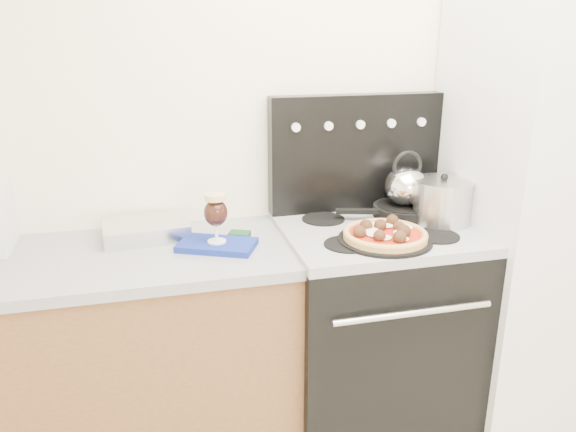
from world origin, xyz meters
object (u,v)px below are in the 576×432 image
object	(u,v)px
pizza_pan	(385,240)
tea_kettle	(406,183)
stove_body	(372,333)
beer_glass	(216,218)
fridge	(533,209)
stock_pot	(442,202)
pizza	(385,233)
oven_mitt	(217,245)
skillet	(404,211)
base_cabinet	(104,368)

from	to	relation	value
pizza_pan	tea_kettle	size ratio (longest dim) A/B	1.79
pizza_pan	tea_kettle	xyz separation A→B (m)	(0.20, 0.26, 0.14)
stove_body	beer_glass	bearing A→B (deg)	-179.13
fridge	stock_pot	xyz separation A→B (m)	(-0.42, 0.03, 0.06)
fridge	pizza	xyz separation A→B (m)	(-0.73, -0.12, 0.00)
pizza_pan	stock_pot	xyz separation A→B (m)	(0.31, 0.15, 0.08)
fridge	stock_pot	bearing A→B (deg)	176.51
oven_mitt	pizza	xyz separation A→B (m)	(0.62, -0.14, 0.04)
stove_body	tea_kettle	xyz separation A→B (m)	(0.17, 0.11, 0.63)
oven_mitt	tea_kettle	xyz separation A→B (m)	(0.82, 0.12, 0.15)
beer_glass	pizza	size ratio (longest dim) A/B	0.61
beer_glass	stock_pot	distance (m)	0.93
oven_mitt	fridge	bearing A→B (deg)	-0.64
stove_body	beer_glass	size ratio (longest dim) A/B	4.61
stove_body	skillet	distance (m)	0.54
pizza	skillet	distance (m)	0.33
stock_pot	pizza_pan	bearing A→B (deg)	-154.73
oven_mitt	stock_pot	distance (m)	0.93
oven_mitt	pizza	world-z (taller)	pizza
skillet	base_cabinet	bearing A→B (deg)	-176.18
base_cabinet	stove_body	size ratio (longest dim) A/B	1.65
fridge	beer_glass	xyz separation A→B (m)	(-1.35, 0.02, 0.07)
stove_body	skillet	bearing A→B (deg)	33.12
beer_glass	stove_body	bearing A→B (deg)	0.87
pizza_pan	skillet	xyz separation A→B (m)	(0.20, 0.26, 0.02)
stove_body	skillet	world-z (taller)	skillet
pizza	skillet	world-z (taller)	pizza
stove_body	base_cabinet	bearing A→B (deg)	178.70
beer_glass	skillet	distance (m)	0.83
base_cabinet	tea_kettle	xyz separation A→B (m)	(1.27, 0.09, 0.64)
stove_body	beer_glass	world-z (taller)	beer_glass
stove_body	oven_mitt	bearing A→B (deg)	-179.13
base_cabinet	oven_mitt	xyz separation A→B (m)	(0.46, -0.03, 0.48)
tea_kettle	pizza	bearing A→B (deg)	-110.25
base_cabinet	skillet	world-z (taller)	skillet
pizza_pan	skillet	distance (m)	0.33
oven_mitt	stock_pot	bearing A→B (deg)	0.64
base_cabinet	oven_mitt	distance (m)	0.66
stove_body	stock_pot	size ratio (longest dim) A/B	3.76
base_cabinet	pizza	size ratio (longest dim) A/B	4.61
skillet	stock_pot	size ratio (longest dim) A/B	1.13
beer_glass	tea_kettle	world-z (taller)	tea_kettle
base_cabinet	fridge	world-z (taller)	fridge
pizza_pan	tea_kettle	world-z (taller)	tea_kettle
oven_mitt	skillet	bearing A→B (deg)	8.35
base_cabinet	fridge	bearing A→B (deg)	-1.59
tea_kettle	beer_glass	bearing A→B (deg)	-154.02
pizza	pizza_pan	bearing A→B (deg)	180.00
fridge	tea_kettle	xyz separation A→B (m)	(-0.53, 0.14, 0.12)
stove_body	fridge	bearing A→B (deg)	-2.05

